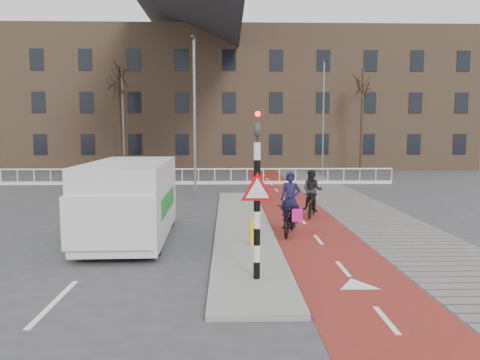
{
  "coord_description": "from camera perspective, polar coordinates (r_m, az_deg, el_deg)",
  "views": [
    {
      "loc": [
        -1.22,
        -11.65,
        3.22
      ],
      "look_at": [
        -0.77,
        5.0,
        1.5
      ],
      "focal_mm": 35.0,
      "sensor_mm": 36.0,
      "label": 1
    }
  ],
  "objects": [
    {
      "name": "streetlight_right",
      "position": [
        35.32,
        10.11,
        7.4
      ],
      "size": [
        0.12,
        0.12,
        8.4
      ],
      "primitive_type": "cylinder",
      "color": "slate",
      "rests_on": "ground"
    },
    {
      "name": "railing",
      "position": [
        29.04,
        -9.03,
        0.06
      ],
      "size": [
        28.0,
        0.1,
        0.99
      ],
      "color": "silver",
      "rests_on": "ground"
    },
    {
      "name": "cyclist_far",
      "position": [
        17.81,
        8.78,
        -2.13
      ],
      "size": [
        0.98,
        1.72,
        1.8
      ],
      "rotation": [
        0.0,
        0.0,
        -0.33
      ],
      "color": "black",
      "rests_on": "bike_lane"
    },
    {
      "name": "townhouse_row",
      "position": [
        43.92,
        -3.95,
        11.88
      ],
      "size": [
        46.0,
        10.0,
        15.9
      ],
      "color": "#7F6047",
      "rests_on": "ground"
    },
    {
      "name": "curb_island",
      "position": [
        15.97,
        0.34,
        -5.52
      ],
      "size": [
        1.8,
        16.0,
        0.12
      ],
      "primitive_type": "cube",
      "color": "gray",
      "rests_on": "ground"
    },
    {
      "name": "streetlight_left",
      "position": [
        35.9,
        -14.05,
        6.71
      ],
      "size": [
        0.12,
        0.12,
        7.68
      ],
      "primitive_type": "cylinder",
      "color": "slate",
      "rests_on": "ground"
    },
    {
      "name": "traffic_signal",
      "position": [
        9.72,
        2.1,
        -1.37
      ],
      "size": [
        0.8,
        0.8,
        3.68
      ],
      "color": "black",
      "rests_on": "curb_island"
    },
    {
      "name": "sidewalk",
      "position": [
        22.57,
        12.63,
        -2.44
      ],
      "size": [
        3.0,
        60.0,
        0.01
      ],
      "primitive_type": "cube",
      "color": "slate",
      "rests_on": "ground"
    },
    {
      "name": "van",
      "position": [
        14.26,
        -13.17,
        -2.25
      ],
      "size": [
        2.33,
        5.52,
        2.35
      ],
      "rotation": [
        0.0,
        0.0,
        0.03
      ],
      "color": "silver",
      "rests_on": "ground"
    },
    {
      "name": "ground",
      "position": [
        12.14,
        4.31,
        -9.49
      ],
      "size": [
        120.0,
        120.0,
        0.0
      ],
      "primitive_type": "plane",
      "color": "#38383A",
      "rests_on": "ground"
    },
    {
      "name": "bike_lane",
      "position": [
        22.05,
        5.55,
        -2.52
      ],
      "size": [
        2.5,
        60.0,
        0.01
      ],
      "primitive_type": "cube",
      "color": "maroon",
      "rests_on": "ground"
    },
    {
      "name": "cyclist_near",
      "position": [
        14.75,
        6.14,
        -4.09
      ],
      "size": [
        1.14,
        2.0,
        1.97
      ],
      "rotation": [
        0.0,
        0.0,
        -0.27
      ],
      "color": "black",
      "rests_on": "bike_lane"
    },
    {
      "name": "tree_right",
      "position": [
        37.61,
        14.63,
        6.9
      ],
      "size": [
        0.22,
        0.22,
        8.01
      ],
      "primitive_type": "cylinder",
      "color": "black",
      "rests_on": "ground"
    },
    {
      "name": "bollard",
      "position": [
        12.81,
        1.45,
        -6.4
      ],
      "size": [
        0.12,
        0.12,
        0.74
      ],
      "primitive_type": "cylinder",
      "color": "yellow",
      "rests_on": "curb_island"
    },
    {
      "name": "streetlight_near",
      "position": [
        22.6,
        -5.56,
        7.34
      ],
      "size": [
        0.12,
        0.12,
        7.6
      ],
      "primitive_type": "cylinder",
      "color": "slate",
      "rests_on": "ground"
    },
    {
      "name": "tree_mid",
      "position": [
        35.96,
        -14.45,
        6.94
      ],
      "size": [
        0.23,
        0.23,
        7.98
      ],
      "primitive_type": "cylinder",
      "color": "black",
      "rests_on": "ground"
    }
  ]
}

